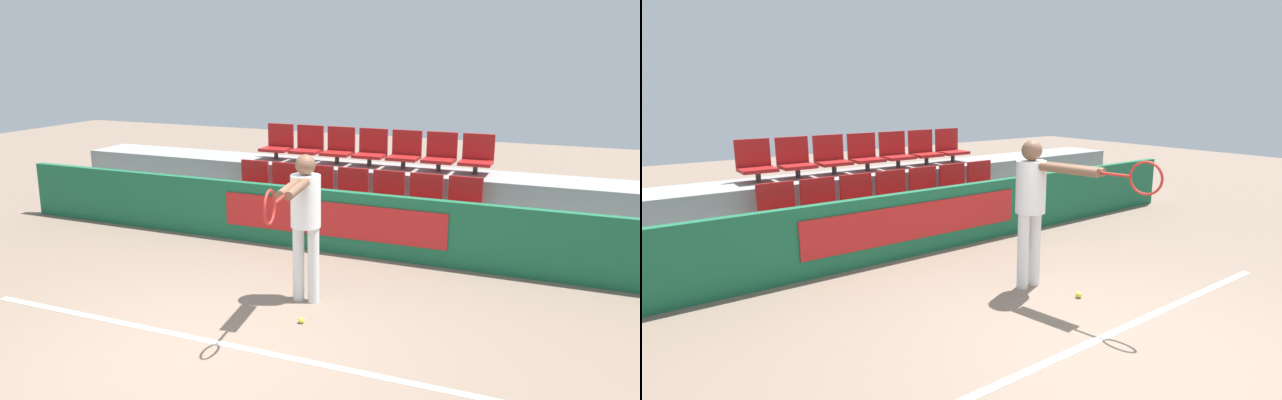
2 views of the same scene
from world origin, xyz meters
TOP-DOWN VIEW (x-y plane):
  - ground_plane at (0.00, 0.00)m, footprint 30.00×30.00m
  - court_baseline at (0.00, 0.17)m, footprint 5.69×0.08m
  - barrier_wall at (-0.00, 3.21)m, footprint 10.82×0.14m
  - bleacher_tier_front at (0.00, 3.76)m, footprint 10.42×0.93m
  - bleacher_tier_middle at (0.00, 4.69)m, footprint 10.42×0.93m
  - stadium_chair_0 at (-1.66, 3.88)m, footprint 0.47×0.42m
  - stadium_chair_1 at (-1.10, 3.88)m, footprint 0.47×0.42m
  - stadium_chair_2 at (-0.55, 3.88)m, footprint 0.47×0.42m
  - stadium_chair_3 at (0.00, 3.88)m, footprint 0.47×0.42m
  - stadium_chair_4 at (0.55, 3.88)m, footprint 0.47×0.42m
  - stadium_chair_5 at (1.10, 3.88)m, footprint 0.47×0.42m
  - stadium_chair_6 at (1.66, 3.88)m, footprint 0.47×0.42m
  - stadium_chair_7 at (-1.66, 4.82)m, footprint 0.47×0.42m
  - stadium_chair_8 at (-1.10, 4.82)m, footprint 0.47×0.42m
  - stadium_chair_9 at (-0.55, 4.82)m, footprint 0.47×0.42m
  - stadium_chair_10 at (0.00, 4.82)m, footprint 0.47×0.42m
  - stadium_chair_11 at (0.55, 4.82)m, footprint 0.47×0.42m
  - stadium_chair_12 at (1.10, 4.82)m, footprint 0.47×0.42m
  - stadium_chair_13 at (1.66, 4.82)m, footprint 0.47×0.42m
  - tennis_player at (0.38, 1.40)m, footprint 0.43×1.59m
  - tennis_ball at (0.57, 0.90)m, footprint 0.07×0.07m

SIDE VIEW (x-z plane):
  - ground_plane at x=0.00m, z-range 0.00..0.00m
  - court_baseline at x=0.00m, z-range 0.00..0.01m
  - tennis_ball at x=0.57m, z-range 0.00..0.07m
  - bleacher_tier_front at x=0.00m, z-range 0.00..0.48m
  - barrier_wall at x=0.00m, z-range 0.00..0.88m
  - bleacher_tier_middle at x=0.00m, z-range 0.00..0.96m
  - stadium_chair_0 at x=-1.66m, z-range 0.44..1.02m
  - stadium_chair_1 at x=-1.10m, z-range 0.44..1.02m
  - stadium_chair_2 at x=-0.55m, z-range 0.44..1.02m
  - stadium_chair_3 at x=0.00m, z-range 0.44..1.02m
  - stadium_chair_4 at x=0.55m, z-range 0.44..1.02m
  - stadium_chair_5 at x=1.10m, z-range 0.44..1.02m
  - stadium_chair_6 at x=1.66m, z-range 0.44..1.02m
  - tennis_player at x=0.38m, z-range 0.21..1.88m
  - stadium_chair_7 at x=-1.66m, z-range 0.92..1.50m
  - stadium_chair_8 at x=-1.10m, z-range 0.92..1.50m
  - stadium_chair_9 at x=-0.55m, z-range 0.92..1.50m
  - stadium_chair_10 at x=0.00m, z-range 0.92..1.50m
  - stadium_chair_11 at x=0.55m, z-range 0.92..1.50m
  - stadium_chair_12 at x=1.10m, z-range 0.92..1.50m
  - stadium_chair_13 at x=1.66m, z-range 0.92..1.50m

